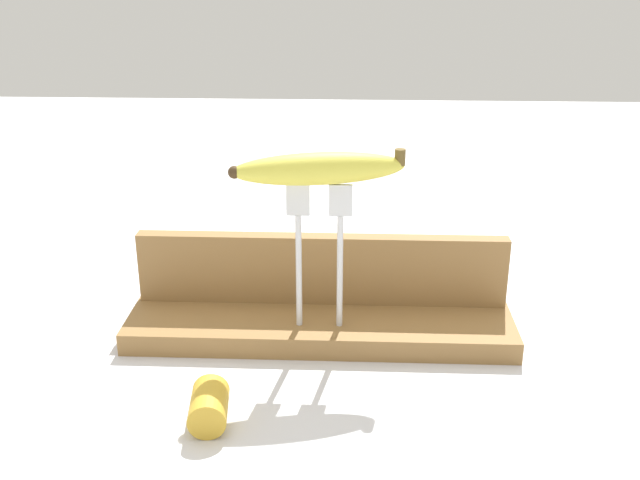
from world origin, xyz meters
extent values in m
plane|color=silver|center=(0.00, 0.00, 0.00)|extent=(3.00, 3.00, 0.00)
cube|color=olive|center=(0.00, 0.00, 0.01)|extent=(0.46, 0.11, 0.03)
cube|color=olive|center=(0.00, 0.05, 0.07)|extent=(0.45, 0.02, 0.09)
cylinder|color=silver|center=(-0.02, -0.02, 0.09)|extent=(0.01, 0.01, 0.14)
cube|color=silver|center=(-0.02, -0.02, 0.18)|extent=(0.03, 0.00, 0.04)
cylinder|color=silver|center=(0.02, -0.02, 0.09)|extent=(0.01, 0.01, 0.14)
cube|color=silver|center=(0.02, -0.02, 0.18)|extent=(0.03, 0.00, 0.04)
ellipsoid|color=#DBD147|center=(0.00, -0.02, 0.22)|extent=(0.19, 0.07, 0.04)
cylinder|color=brown|center=(0.09, 0.00, 0.23)|extent=(0.01, 0.01, 0.02)
sphere|color=#3F2D19|center=(-0.09, -0.04, 0.22)|extent=(0.01, 0.01, 0.01)
cylinder|color=gold|center=(-0.10, -0.18, 0.02)|extent=(0.04, 0.06, 0.04)
cylinder|color=beige|center=(-0.10, -0.15, 0.02)|extent=(0.03, 0.01, 0.03)
camera|label=1|loc=(0.04, -0.80, 0.44)|focal=42.05mm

